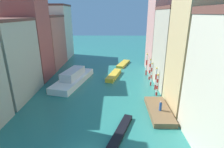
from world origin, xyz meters
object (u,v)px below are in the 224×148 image
(waterfront_dock, at_px, (159,111))
(motorboat_0, at_px, (114,75))
(mooring_pole_1, at_px, (156,78))
(mooring_pole_2, at_px, (151,74))
(mooring_pole_0, at_px, (157,84))
(person_on_dock, at_px, (161,106))
(gondola_black, at_px, (116,141))
(mooring_pole_4, at_px, (147,64))
(motorboat_1, at_px, (123,64))
(vaporetto_white, at_px, (73,78))
(mooring_pole_3, at_px, (150,69))

(waterfront_dock, bearing_deg, motorboat_0, 113.58)
(mooring_pole_1, distance_m, mooring_pole_2, 2.09)
(mooring_pole_0, relative_size, mooring_pole_1, 0.90)
(person_on_dock, height_order, gondola_black, person_on_dock)
(mooring_pole_1, xyz_separation_m, mooring_pole_2, (-0.42, 2.04, 0.13))
(mooring_pole_2, distance_m, motorboat_0, 8.97)
(mooring_pole_4, bearing_deg, gondola_black, -107.62)
(person_on_dock, height_order, motorboat_1, person_on_dock)
(vaporetto_white, bearing_deg, mooring_pole_3, 7.41)
(mooring_pole_4, xyz_separation_m, motorboat_0, (-7.49, -1.47, -2.18))
(mooring_pole_0, bearing_deg, waterfront_dock, -99.33)
(mooring_pole_2, height_order, motorboat_0, mooring_pole_2)
(gondola_black, distance_m, motorboat_1, 31.22)
(mooring_pole_1, relative_size, vaporetto_white, 0.32)
(person_on_dock, distance_m, mooring_pole_0, 6.44)
(mooring_pole_3, bearing_deg, mooring_pole_1, -88.96)
(mooring_pole_0, bearing_deg, mooring_pole_3, 88.60)
(mooring_pole_1, xyz_separation_m, motorboat_1, (-5.11, 16.71, -1.93))
(waterfront_dock, height_order, mooring_pole_1, mooring_pole_1)
(gondola_black, bearing_deg, mooring_pole_4, 72.38)
(mooring_pole_0, height_order, mooring_pole_2, mooring_pole_2)
(mooring_pole_0, distance_m, motorboat_1, 19.77)
(mooring_pole_3, height_order, mooring_pole_4, mooring_pole_4)
(person_on_dock, bearing_deg, motorboat_0, 112.82)
(waterfront_dock, bearing_deg, gondola_black, -134.97)
(person_on_dock, distance_m, mooring_pole_3, 14.14)
(mooring_pole_0, xyz_separation_m, vaporetto_white, (-15.79, 5.64, -1.01))
(person_on_dock, relative_size, mooring_pole_4, 0.29)
(mooring_pole_1, xyz_separation_m, gondola_black, (-7.49, -14.41, -1.99))
(mooring_pole_0, height_order, vaporetto_white, mooring_pole_0)
(vaporetto_white, xyz_separation_m, motorboat_0, (8.30, 3.55, -0.59))
(mooring_pole_1, bearing_deg, motorboat_0, 138.73)
(mooring_pole_1, relative_size, mooring_pole_4, 0.86)
(mooring_pole_0, relative_size, motorboat_0, 0.51)
(mooring_pole_0, distance_m, mooring_pole_2, 4.44)
(mooring_pole_0, relative_size, mooring_pole_4, 0.78)
(person_on_dock, bearing_deg, mooring_pole_1, 81.96)
(waterfront_dock, distance_m, mooring_pole_3, 13.69)
(mooring_pole_4, bearing_deg, motorboat_1, 119.84)
(mooring_pole_1, relative_size, motorboat_1, 0.59)
(mooring_pole_2, bearing_deg, motorboat_0, 146.98)
(vaporetto_white, xyz_separation_m, motorboat_1, (10.96, 13.45, -0.71))
(gondola_black, xyz_separation_m, motorboat_1, (2.37, 31.13, 0.06))
(mooring_pole_4, bearing_deg, person_on_dock, -93.20)
(motorboat_1, bearing_deg, gondola_black, -94.36)
(mooring_pole_2, bearing_deg, waterfront_dock, -94.55)
(mooring_pole_4, bearing_deg, mooring_pole_1, -88.06)
(vaporetto_white, relative_size, motorboat_1, 1.82)
(mooring_pole_2, height_order, gondola_black, mooring_pole_2)
(waterfront_dock, bearing_deg, person_on_dock, -89.80)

